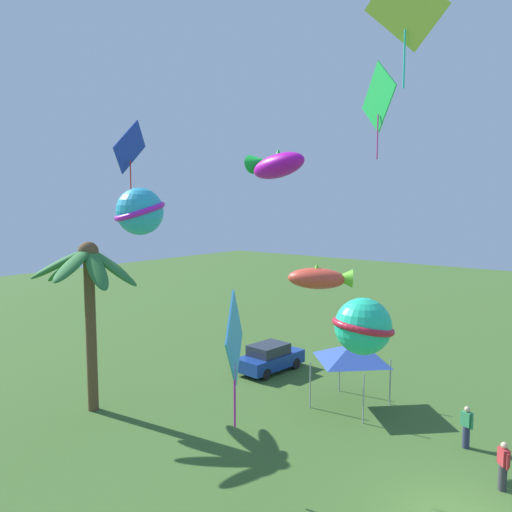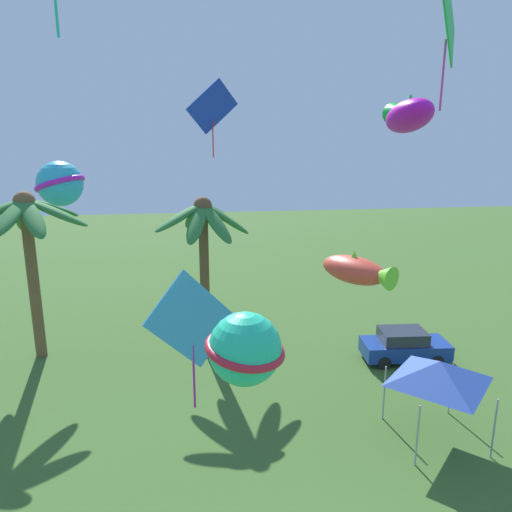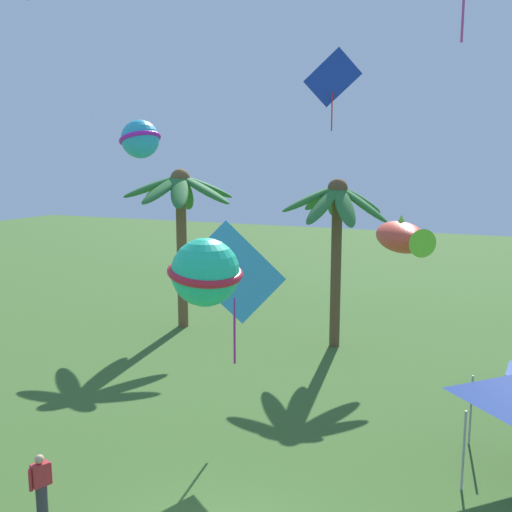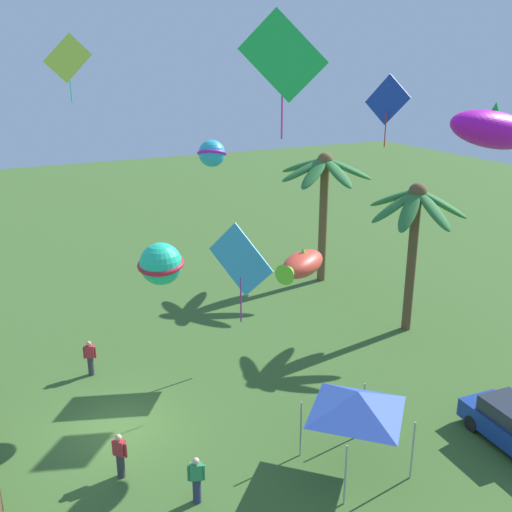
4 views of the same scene
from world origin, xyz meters
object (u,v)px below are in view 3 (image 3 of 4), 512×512
palm_tree_1 (336,216)px  spectator_0 (41,486)px  kite_diamond_5 (234,275)px  palm_tree_0 (180,203)px  kite_diamond_4 (333,79)px  kite_fish_6 (403,237)px  kite_ball_3 (140,139)px  kite_ball_7 (205,272)px

palm_tree_1 → spectator_0: (-2.54, -15.14, -5.02)m
kite_diamond_5 → palm_tree_1: bearing=86.0°
palm_tree_0 → spectator_0: bearing=-70.7°
kite_diamond_4 → kite_fish_6: (3.91, -6.44, -5.04)m
palm_tree_1 → kite_fish_6: size_ratio=2.88×
palm_tree_0 → palm_tree_1: palm_tree_0 is taller
kite_ball_3 → kite_diamond_4: (4.46, 6.17, 2.37)m
palm_tree_1 → kite_ball_7: 12.75m
kite_ball_3 → kite_fish_6: (8.37, -0.27, -2.66)m
kite_fish_6 → kite_diamond_4: bearing=121.3°
palm_tree_1 → kite_diamond_4: 5.98m
palm_tree_0 → kite_ball_7: palm_tree_0 is taller
kite_fish_6 → kite_ball_7: 5.43m
kite_fish_6 → kite_ball_7: (-3.85, -3.78, -0.58)m
kite_ball_3 → kite_diamond_4: kite_diamond_4 is taller
spectator_0 → palm_tree_0: bearing=109.3°
kite_ball_7 → palm_tree_1: bearing=92.3°
palm_tree_0 → palm_tree_1: (7.81, 0.10, -0.36)m
palm_tree_0 → kite_ball_7: (8.31, -12.64, -0.57)m
kite_ball_7 → kite_fish_6: bearing=44.5°
kite_ball_3 → spectator_0: bearing=-77.1°
palm_tree_1 → kite_diamond_5: palm_tree_1 is taller
spectator_0 → kite_diamond_4: bearing=76.7°
kite_ball_7 → kite_diamond_4: bearing=90.3°
palm_tree_1 → kite_ball_7: palm_tree_1 is taller
palm_tree_0 → palm_tree_1: 7.82m
kite_diamond_4 → kite_ball_7: (0.06, -10.23, -5.61)m
kite_ball_3 → kite_ball_7: (4.52, -4.06, -3.24)m
palm_tree_0 → kite_ball_3: 9.75m
kite_fish_6 → kite_ball_7: bearing=-135.5°
palm_tree_1 → spectator_0: 16.15m
palm_tree_1 → kite_fish_6: bearing=-64.1°
palm_tree_0 → kite_diamond_4: bearing=-16.3°
spectator_0 → kite_fish_6: kite_fish_6 is taller
spectator_0 → kite_diamond_4: size_ratio=0.52×
palm_tree_0 → kite_diamond_4: size_ratio=2.57×
kite_ball_3 → kite_diamond_4: 7.97m
palm_tree_1 → kite_ball_7: bearing=-87.7°
palm_tree_0 → kite_diamond_5: (7.19, -8.80, -1.41)m
kite_ball_3 → kite_diamond_4: bearing=54.1°
palm_tree_0 → kite_ball_7: 15.13m
kite_diamond_5 → kite_ball_7: kite_diamond_5 is taller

